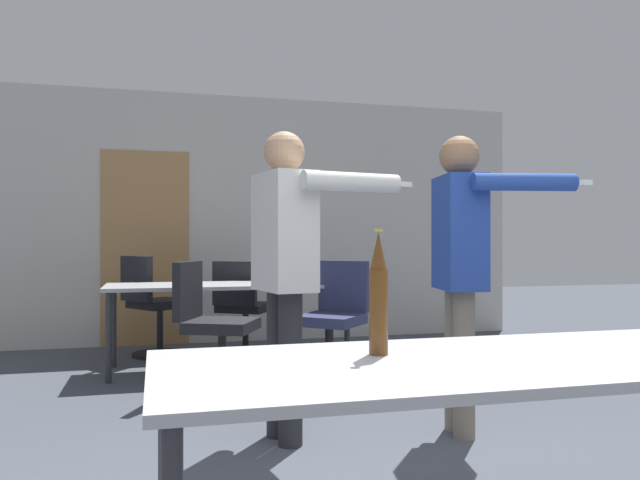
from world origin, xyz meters
TOP-DOWN VIEW (x-y plane):
  - back_wall at (-0.03, 5.37)m, footprint 6.26×0.12m
  - conference_table_near at (-0.01, 0.23)m, footprint 2.05×0.80m
  - conference_table_far at (-0.38, 3.88)m, footprint 2.05×0.75m
  - person_near_casual at (0.68, 1.71)m, footprint 0.74×0.67m
  - person_center_tall at (-0.31, 1.85)m, footprint 0.84×0.62m
  - office_chair_side_rolled at (-0.60, 3.06)m, footprint 0.66×0.62m
  - office_chair_far_left at (-0.18, 4.56)m, footprint 0.65×0.68m
  - office_chair_far_right at (-1.02, 4.62)m, footprint 0.68×0.66m
  - office_chair_near_pushed at (0.38, 3.29)m, footprint 0.68×0.69m
  - beer_bottle at (-0.32, 0.36)m, footprint 0.06×0.06m

SIDE VIEW (x-z plane):
  - office_chair_far_left at x=-0.18m, z-range -0.04..0.87m
  - office_chair_near_pushed at x=0.38m, z-range -0.03..0.91m
  - office_chair_side_rolled at x=-0.60m, z-range -0.03..0.92m
  - office_chair_far_right at x=-1.02m, z-range -0.02..0.94m
  - conference_table_far at x=-0.38m, z-range 0.30..1.03m
  - conference_table_near at x=-0.01m, z-range 0.30..1.03m
  - beer_bottle at x=-0.32m, z-range 0.72..1.12m
  - person_center_tall at x=-0.31m, z-range 0.18..1.87m
  - person_near_casual at x=0.68m, z-range 0.19..1.88m
  - back_wall at x=-0.03m, z-range -0.01..2.68m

